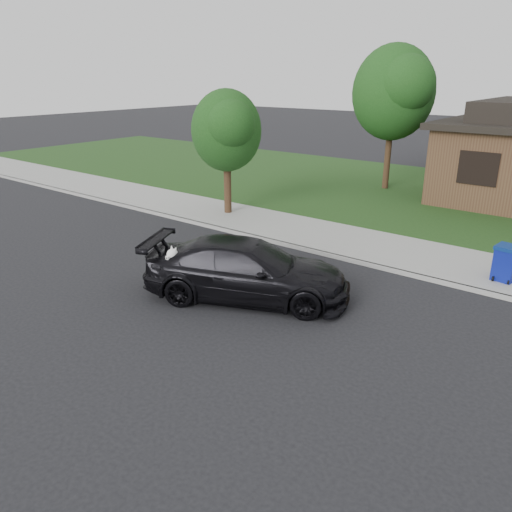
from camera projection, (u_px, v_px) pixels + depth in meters
The scene contains 8 objects.
ground at pixel (328, 318), 11.29m from camera, with size 120.00×120.00×0.00m, color black.
sidewalk at pixel (412, 255), 14.97m from camera, with size 60.00×3.00×0.12m, color gray.
curb at pixel (392, 270), 13.86m from camera, with size 60.00×0.12×0.12m, color gray.
lawn at pixel (485, 204), 20.89m from camera, with size 60.00×13.00×0.13m, color #193814.
sedan at pixel (247, 270), 12.07m from camera, with size 5.37×3.93×1.45m.
recycling_bin at pixel (506, 263), 12.89m from camera, with size 0.63×0.64×0.93m.
tree_0 at pixel (396, 91), 21.78m from camera, with size 3.78×3.60×6.34m.
tree_2 at pixel (227, 130), 18.20m from camera, with size 2.73×2.60×4.59m.
Camera 1 is at (4.93, -8.98, 5.20)m, focal length 35.00 mm.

